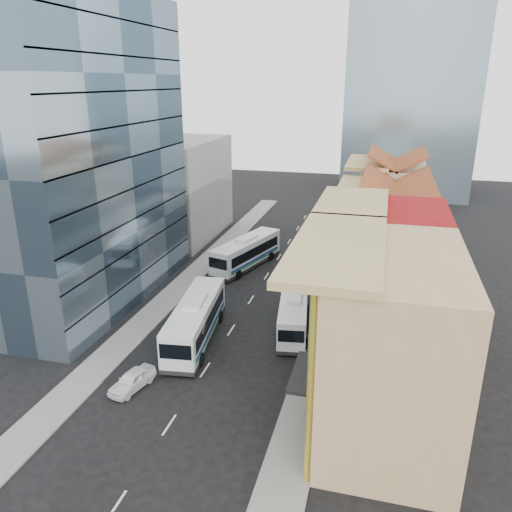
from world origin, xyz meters
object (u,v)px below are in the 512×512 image
(bus_right, at_px, (293,312))
(bus_left_near, at_px, (196,320))
(office_tower, at_px, (76,155))
(sedan_left, at_px, (132,380))
(shophouse_tan, at_px, (392,344))
(bus_left_far, at_px, (246,252))

(bus_right, bearing_deg, bus_left_near, -159.39)
(office_tower, relative_size, bus_right, 2.79)
(bus_left_near, xyz_separation_m, sedan_left, (-1.95, -8.16, -1.30))
(shophouse_tan, xyz_separation_m, sedan_left, (-18.40, -0.75, -5.30))
(office_tower, bearing_deg, sedan_left, -49.50)
(bus_left_near, bearing_deg, bus_right, 21.88)
(office_tower, xyz_separation_m, sedan_left, (12.60, -14.75, -14.30))
(shophouse_tan, bearing_deg, bus_left_near, 155.77)
(office_tower, distance_m, bus_right, 26.22)
(shophouse_tan, height_order, office_tower, office_tower)
(bus_right, distance_m, sedan_left, 16.02)
(shophouse_tan, bearing_deg, office_tower, 155.70)
(shophouse_tan, relative_size, bus_right, 1.30)
(shophouse_tan, xyz_separation_m, bus_left_far, (-17.15, 26.47, -4.04))
(bus_left_far, bearing_deg, bus_right, -42.91)
(bus_left_near, bearing_deg, bus_left_far, 85.07)
(bus_left_far, relative_size, bus_right, 1.14)
(shophouse_tan, relative_size, office_tower, 0.47)
(shophouse_tan, relative_size, bus_left_far, 1.15)
(bus_left_far, bearing_deg, sedan_left, -76.06)
(bus_left_near, height_order, bus_right, bus_left_near)
(office_tower, xyz_separation_m, bus_right, (22.50, -2.21, -13.28))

